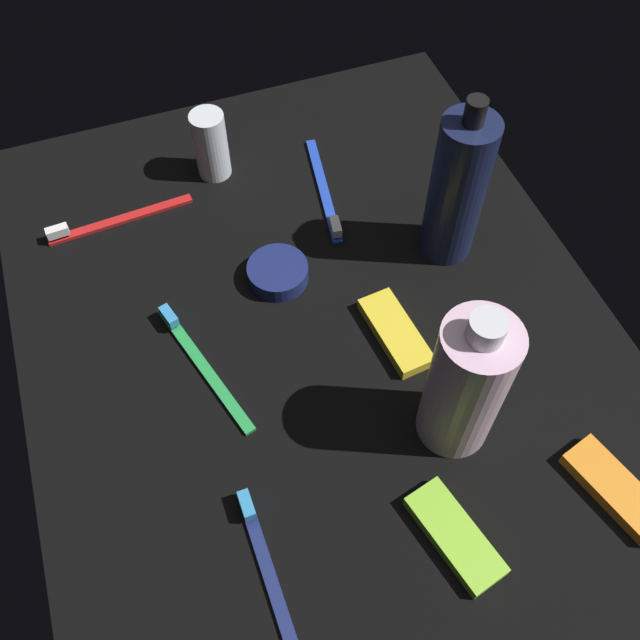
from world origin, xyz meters
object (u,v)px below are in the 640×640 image
Objects in this scene: toothbrush_navy at (269,574)px; toothbrush_blue at (325,194)px; snack_bar_yellow at (395,332)px; bodywash_bottle at (466,385)px; snack_bar_lime at (455,536)px; lotion_bottle at (457,189)px; toothbrush_green at (200,361)px; toothbrush_red at (112,220)px; deodorant_stick at (211,145)px; cream_tin_left at (278,273)px; snack_bar_orange at (615,489)px.

toothbrush_blue is at bearing -26.33° from toothbrush_navy.
toothbrush_blue is at bearing -5.66° from snack_bar_yellow.
snack_bar_lime is (-10.38, 4.80, -7.98)cm from bodywash_bottle.
snack_bar_yellow is (-9.80, 10.70, -8.80)cm from lotion_bottle.
lotion_bottle is 16.97cm from snack_bar_yellow.
lotion_bottle is at bearing -46.93° from toothbrush_navy.
toothbrush_red is (23.04, 5.17, 0.00)cm from toothbrush_green.
toothbrush_navy reaches higher than snack_bar_lime.
snack_bar_lime is (-49.10, -22.53, 0.14)cm from toothbrush_red.
deodorant_stick is 0.52× the size of toothbrush_green.
snack_bar_yellow is at bearing -141.13° from cream_tin_left.
lotion_bottle is 43.92cm from toothbrush_navy.
toothbrush_blue is (12.37, 10.75, -8.94)cm from lotion_bottle.
toothbrush_green is at bearing -167.36° from toothbrush_red.
lotion_bottle reaches higher than toothbrush_blue.
snack_bar_orange is at bearing -107.61° from snack_bar_lime.
bodywash_bottle is at bearing -125.29° from toothbrush_green.
cream_tin_left is at bearing -173.10° from deodorant_stick.
bodywash_bottle is at bearing 179.69° from snack_bar_yellow.
toothbrush_green is 1.70× the size of snack_bar_yellow.
snack_bar_orange is at bearing -128.94° from toothbrush_green.
toothbrush_navy is 1.73× the size of snack_bar_yellow.
snack_bar_orange is at bearing -142.29° from toothbrush_red.
lotion_bottle is at bearing -114.87° from toothbrush_red.
cream_tin_left is (-10.22, 9.57, 0.46)cm from toothbrush_blue.
toothbrush_navy is at bearing 127.57° from snack_bar_yellow.
toothbrush_blue is 22.17cm from snack_bar_yellow.
lotion_bottle is 36.16cm from snack_bar_lime.
toothbrush_red is at bearing 79.73° from toothbrush_blue.
snack_bar_yellow is (-26.90, -26.20, 0.14)cm from toothbrush_red.
toothbrush_red reaches higher than snack_bar_yellow.
bodywash_bottle reaches higher than toothbrush_green.
lotion_bottle is 2.07× the size of snack_bar_orange.
toothbrush_green is 43.35cm from snack_bar_orange.
deodorant_stick is at bearing -18.30° from toothbrush_green.
cream_tin_left is (11.94, 9.63, 0.31)cm from snack_bar_yellow.
toothbrush_green reaches higher than snack_bar_orange.
toothbrush_blue and toothbrush_navy have the same top height.
bodywash_bottle is 24.56cm from toothbrush_navy.
deodorant_stick reaches higher than toothbrush_blue.
lotion_bottle is 41.64cm from toothbrush_red.
snack_bar_yellow is at bearing 5.49° from bodywash_bottle.
bodywash_bottle is 13.94cm from snack_bar_lime.
snack_bar_lime is 1.00× the size of snack_bar_orange.
snack_bar_yellow is 1.47× the size of cream_tin_left.
toothbrush_green is at bearing 20.20° from snack_bar_lime.
snack_bar_yellow is 15.34cm from cream_tin_left.
snack_bar_orange is (-11.56, -11.55, -7.98)cm from bodywash_bottle.
toothbrush_green is (15.69, 22.16, -8.12)cm from bodywash_bottle.
lotion_bottle is 2.07× the size of snack_bar_yellow.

